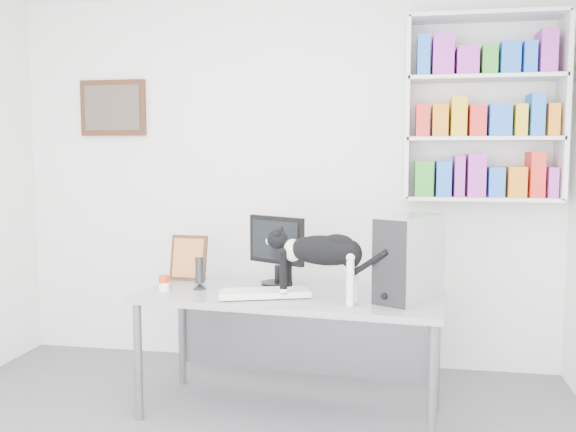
{
  "coord_description": "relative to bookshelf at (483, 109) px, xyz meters",
  "views": [
    {
      "loc": [
        0.83,
        -2.42,
        1.53
      ],
      "look_at": [
        0.13,
        1.53,
        1.14
      ],
      "focal_mm": 38.0,
      "sensor_mm": 36.0,
      "label": 1
    }
  ],
  "objects": [
    {
      "name": "pc_tower",
      "position": [
        -0.48,
        -0.86,
        -0.88
      ],
      "size": [
        0.41,
        0.52,
        0.47
      ],
      "primitive_type": "cube",
      "rotation": [
        0.0,
        0.0,
        -0.48
      ],
      "color": "silver",
      "rests_on": "desk"
    },
    {
      "name": "soup_can",
      "position": [
        -1.92,
        -0.87,
        -1.07
      ],
      "size": [
        0.07,
        0.07,
        0.09
      ],
      "primitive_type": "cylinder",
      "rotation": [
        0.0,
        0.0,
        -0.09
      ],
      "color": "red",
      "rests_on": "desk"
    },
    {
      "name": "leaning_print",
      "position": [
        -1.88,
        -0.54,
        -0.97
      ],
      "size": [
        0.25,
        0.11,
        0.3
      ],
      "primitive_type": "cube",
      "rotation": [
        0.0,
        0.0,
        -0.06
      ],
      "color": "#442915",
      "rests_on": "desk"
    },
    {
      "name": "desk",
      "position": [
        -1.17,
        -0.83,
        -1.48
      ],
      "size": [
        1.82,
        0.85,
        0.73
      ],
      "primitive_type": "cube",
      "rotation": [
        0.0,
        0.0,
        -0.09
      ],
      "color": "gray",
      "rests_on": "room"
    },
    {
      "name": "cat",
      "position": [
        -0.96,
        -0.99,
        -0.92
      ],
      "size": [
        0.65,
        0.3,
        0.39
      ],
      "primitive_type": null,
      "rotation": [
        0.0,
        0.0,
        -0.21
      ],
      "color": "black",
      "rests_on": "desk"
    },
    {
      "name": "room",
      "position": [
        -1.4,
        -1.85,
        -0.5
      ],
      "size": [
        4.01,
        4.01,
        2.7
      ],
      "color": "#59595E",
      "rests_on": "ground"
    },
    {
      "name": "keyboard",
      "position": [
        -1.3,
        -0.93,
        -1.1
      ],
      "size": [
        0.55,
        0.35,
        0.04
      ],
      "primitive_type": "cube",
      "rotation": [
        0.0,
        0.0,
        0.33
      ],
      "color": "silver",
      "rests_on": "desk"
    },
    {
      "name": "wall_art",
      "position": [
        -2.7,
        0.12,
        0.05
      ],
      "size": [
        0.52,
        0.04,
        0.42
      ],
      "primitive_type": "cube",
      "color": "#442915",
      "rests_on": "room"
    },
    {
      "name": "monitor",
      "position": [
        -1.29,
        -0.59,
        -0.9
      ],
      "size": [
        0.46,
        0.37,
        0.44
      ],
      "primitive_type": "cube",
      "rotation": [
        0.0,
        0.0,
        -0.49
      ],
      "color": "black",
      "rests_on": "desk"
    },
    {
      "name": "bookshelf",
      "position": [
        0.0,
        0.0,
        0.0
      ],
      "size": [
        1.03,
        0.28,
        1.24
      ],
      "primitive_type": "cube",
      "color": "silver",
      "rests_on": "room"
    },
    {
      "name": "speaker",
      "position": [
        -1.72,
        -0.8,
        -1.01
      ],
      "size": [
        0.11,
        0.11,
        0.2
      ],
      "primitive_type": "cylinder",
      "rotation": [
        0.0,
        0.0,
        0.3
      ],
      "color": "black",
      "rests_on": "desk"
    }
  ]
}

